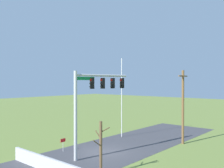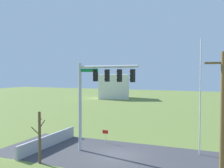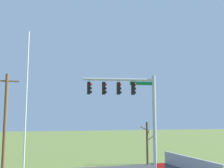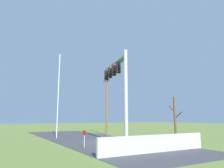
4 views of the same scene
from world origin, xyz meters
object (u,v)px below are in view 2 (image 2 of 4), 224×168
at_px(open_sign, 105,133).
at_px(signal_mast, 96,89).
at_px(distant_building, 113,86).
at_px(flagpole, 200,97).
at_px(bare_tree, 40,137).
at_px(utility_pole, 222,121).

bearing_deg(open_sign, signal_mast, 100.97).
bearing_deg(open_sign, distant_building, -68.65).
bearing_deg(flagpole, open_sign, -1.77).
relative_size(signal_mast, distant_building, 0.97).
relative_size(signal_mast, bare_tree, 1.96).
height_order(signal_mast, bare_tree, signal_mast).
bearing_deg(bare_tree, flagpole, -148.05).
bearing_deg(utility_pole, open_sign, -35.47).
distance_m(open_sign, distant_building, 44.07).
bearing_deg(utility_pole, signal_mast, -22.58).
xyz_separation_m(flagpole, distant_building, (24.51, -41.25, -1.56)).
relative_size(utility_pole, bare_tree, 2.04).
bearing_deg(bare_tree, utility_pole, 178.57).
height_order(signal_mast, flagpole, flagpole).
bearing_deg(signal_mast, bare_tree, 52.48).
bearing_deg(open_sign, bare_tree, 72.62).
bearing_deg(distant_building, flagpole, -171.99).
bearing_deg(signal_mast, utility_pole, 157.42).
distance_m(bare_tree, distant_building, 49.87).
relative_size(flagpole, utility_pole, 1.20).
relative_size(flagpole, open_sign, 7.64).
bearing_deg(flagpole, utility_pole, 103.21).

